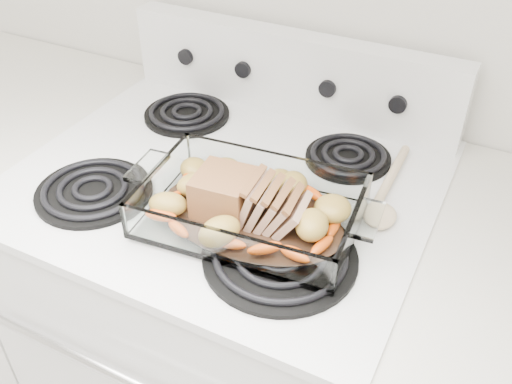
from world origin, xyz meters
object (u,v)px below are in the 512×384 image
at_px(electric_range, 232,328).
at_px(counter_left, 27,247).
at_px(pork_roast, 241,197).
at_px(baking_dish, 251,212).

bearing_deg(electric_range, counter_left, -179.90).
height_order(counter_left, pork_roast, pork_roast).
bearing_deg(counter_left, electric_range, 0.10).
height_order(electric_range, counter_left, electric_range).
distance_m(baking_dish, pork_roast, 0.03).
distance_m(counter_left, pork_roast, 0.92).
bearing_deg(pork_roast, counter_left, 159.95).
bearing_deg(electric_range, baking_dish, -44.50).
xyz_separation_m(counter_left, pork_roast, (0.76, -0.11, 0.52)).
relative_size(electric_range, pork_roast, 5.80).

